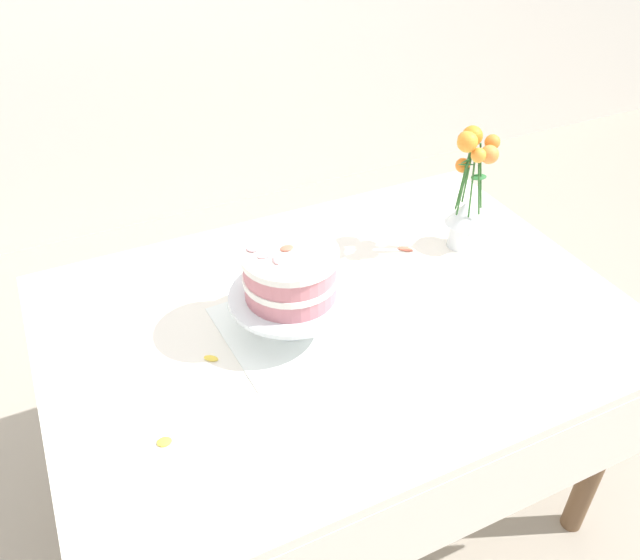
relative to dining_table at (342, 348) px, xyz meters
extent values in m
plane|color=#9E9384|center=(0.00, 0.03, -0.65)|extent=(12.00, 12.00, 0.00)
cube|color=white|center=(0.00, 0.03, 0.08)|extent=(1.40, 1.00, 0.03)
cube|color=white|center=(0.00, -0.47, -0.06)|extent=(1.40, 0.01, 0.25)
cylinder|color=brown|center=(0.60, -0.37, -0.29)|extent=(0.06, 0.06, 0.71)
cylinder|color=brown|center=(-0.60, 0.43, -0.29)|extent=(0.06, 0.06, 0.71)
cylinder|color=brown|center=(0.60, 0.43, -0.29)|extent=(0.06, 0.06, 0.71)
cube|color=white|center=(-0.12, 0.03, 0.09)|extent=(0.34, 0.34, 0.00)
cylinder|color=silver|center=(-0.12, 0.03, 0.10)|extent=(0.11, 0.11, 0.01)
cylinder|color=silver|center=(-0.12, 0.03, 0.14)|extent=(0.03, 0.03, 0.07)
cylinder|color=silver|center=(-0.12, 0.03, 0.18)|extent=(0.29, 0.29, 0.01)
cylinder|color=#CC7A84|center=(-0.12, 0.03, 0.21)|extent=(0.21, 0.21, 0.04)
cylinder|color=white|center=(-0.12, 0.03, 0.24)|extent=(0.22, 0.22, 0.02)
cylinder|color=#CC7A84|center=(-0.12, 0.03, 0.27)|extent=(0.21, 0.21, 0.04)
cylinder|color=white|center=(-0.12, 0.03, 0.30)|extent=(0.22, 0.22, 0.02)
ellipsoid|color=pink|center=(-0.19, 0.07, 0.31)|extent=(0.04, 0.03, 0.01)
ellipsoid|color=#E56B51|center=(-0.12, 0.04, 0.31)|extent=(0.03, 0.02, 0.01)
ellipsoid|color=pink|center=(-0.18, 0.04, 0.31)|extent=(0.03, 0.02, 0.00)
ellipsoid|color=pink|center=(-0.16, 0.01, 0.31)|extent=(0.03, 0.04, 0.01)
cylinder|color=silver|center=(0.45, 0.15, 0.13)|extent=(0.07, 0.07, 0.08)
cone|color=silver|center=(0.45, 0.15, 0.20)|extent=(0.10, 0.10, 0.06)
cylinder|color=#2D6028|center=(0.48, 0.14, 0.31)|extent=(0.04, 0.01, 0.19)
sphere|color=orange|center=(0.49, 0.14, 0.40)|extent=(0.04, 0.04, 0.04)
ellipsoid|color=#236B2D|center=(0.47, 0.14, 0.31)|extent=(0.05, 0.03, 0.01)
cylinder|color=#2D6028|center=(0.46, 0.17, 0.31)|extent=(0.02, 0.03, 0.20)
sphere|color=orange|center=(0.46, 0.18, 0.40)|extent=(0.05, 0.05, 0.05)
cylinder|color=#2D6028|center=(0.44, 0.17, 0.27)|extent=(0.01, 0.02, 0.12)
sphere|color=orange|center=(0.44, 0.17, 0.33)|extent=(0.04, 0.04, 0.04)
cylinder|color=#2D6028|center=(0.43, 0.16, 0.31)|extent=(0.02, 0.01, 0.21)
sphere|color=orange|center=(0.42, 0.16, 0.41)|extent=(0.04, 0.04, 0.04)
ellipsoid|color=#236B2D|center=(0.43, 0.15, 0.35)|extent=(0.05, 0.04, 0.01)
cylinder|color=#2D6028|center=(0.42, 0.14, 0.31)|extent=(0.03, 0.01, 0.21)
sphere|color=orange|center=(0.41, 0.13, 0.42)|extent=(0.05, 0.05, 0.05)
ellipsoid|color=#236B2D|center=(0.42, 0.14, 0.36)|extent=(0.05, 0.03, 0.02)
cylinder|color=#2D6028|center=(0.44, 0.12, 0.30)|extent=(0.02, 0.03, 0.18)
sphere|color=orange|center=(0.43, 0.11, 0.39)|extent=(0.04, 0.04, 0.04)
cylinder|color=#2D6028|center=(0.46, 0.12, 0.30)|extent=(0.02, 0.03, 0.18)
sphere|color=orange|center=(0.46, 0.11, 0.38)|extent=(0.05, 0.05, 0.05)
ellipsoid|color=#E56B51|center=(0.57, 0.30, 0.09)|extent=(0.05, 0.05, 0.00)
ellipsoid|color=#E56B51|center=(0.30, 0.19, 0.09)|extent=(0.04, 0.04, 0.01)
ellipsoid|color=yellow|center=(-0.33, 0.01, 0.09)|extent=(0.04, 0.04, 0.01)
ellipsoid|color=yellow|center=(-0.48, -0.18, 0.09)|extent=(0.04, 0.03, 0.01)
camera|label=1|loc=(-0.55, -1.04, 1.10)|focal=35.85mm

